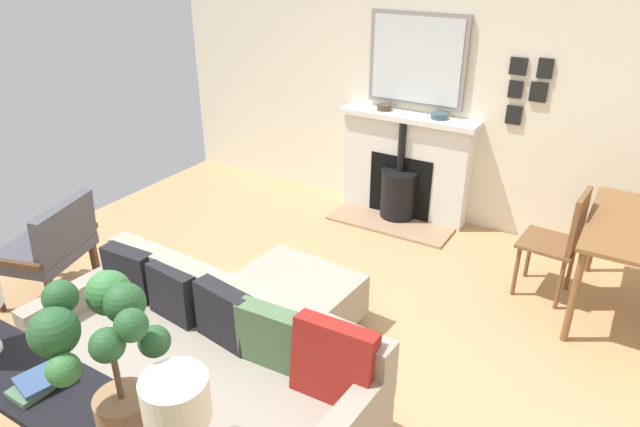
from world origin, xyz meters
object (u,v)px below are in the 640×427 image
(armchair_accent, at_px, (50,245))
(dining_chair_near_fireplace, at_px, (563,237))
(mantel_bowl_far, at_px, (439,116))
(ottoman, at_px, (300,295))
(fireplace, at_px, (404,172))
(mantel_bowl_near, at_px, (384,107))
(potted_plant, at_px, (104,341))
(sofa, at_px, (203,371))
(table_lamp_far_end, at_px, (176,403))
(console_table, at_px, (78,418))
(book_stack, at_px, (43,380))

(armchair_accent, relative_size, dining_chair_near_fireplace, 0.92)
(mantel_bowl_far, height_order, ottoman, mantel_bowl_far)
(fireplace, height_order, armchair_accent, fireplace)
(mantel_bowl_near, bearing_deg, armchair_accent, -26.89)
(mantel_bowl_near, distance_m, dining_chair_near_fireplace, 2.04)
(dining_chair_near_fireplace, bearing_deg, potted_plant, -21.50)
(potted_plant, height_order, dining_chair_near_fireplace, potted_plant)
(sofa, relative_size, table_lamp_far_end, 4.88)
(mantel_bowl_near, relative_size, mantel_bowl_far, 0.89)
(sofa, height_order, potted_plant, potted_plant)
(sofa, relative_size, console_table, 1.22)
(console_table, distance_m, book_stack, 0.23)
(book_stack, xyz_separation_m, dining_chair_near_fireplace, (-3.05, 1.64, -0.25))
(mantel_bowl_far, height_order, console_table, mantel_bowl_far)
(mantel_bowl_near, xyz_separation_m, sofa, (3.07, 0.39, -0.69))
(fireplace, distance_m, armchair_accent, 3.14)
(table_lamp_far_end, bearing_deg, console_table, -90.00)
(table_lamp_far_end, bearing_deg, ottoman, -159.63)
(fireplace, relative_size, potted_plant, 2.11)
(fireplace, height_order, console_table, fireplace)
(book_stack, distance_m, dining_chair_near_fireplace, 3.47)
(fireplace, distance_m, dining_chair_near_fireplace, 1.72)
(ottoman, bearing_deg, fireplace, -177.30)
(ottoman, distance_m, armchair_accent, 1.87)
(armchair_accent, height_order, book_stack, armchair_accent)
(book_stack, bearing_deg, console_table, 88.59)
(potted_plant, height_order, book_stack, potted_plant)
(sofa, bearing_deg, console_table, -0.72)
(console_table, height_order, table_lamp_far_end, table_lamp_far_end)
(ottoman, distance_m, table_lamp_far_end, 2.06)
(dining_chair_near_fireplace, bearing_deg, book_stack, -28.29)
(armchair_accent, relative_size, table_lamp_far_end, 1.95)
(mantel_bowl_far, relative_size, armchair_accent, 0.19)
(book_stack, bearing_deg, mantel_bowl_far, 174.52)
(mantel_bowl_far, distance_m, sofa, 3.15)
(potted_plant, bearing_deg, dining_chair_near_fireplace, 158.50)
(mantel_bowl_near, relative_size, potted_plant, 0.22)
(table_lamp_far_end, distance_m, book_stack, 0.88)
(mantel_bowl_far, relative_size, book_stack, 0.55)
(mantel_bowl_far, bearing_deg, console_table, -2.43)
(mantel_bowl_near, relative_size, sofa, 0.07)
(sofa, bearing_deg, table_lamp_far_end, 39.99)
(table_lamp_far_end, bearing_deg, sofa, -140.01)
(ottoman, relative_size, console_table, 0.50)
(mantel_bowl_near, distance_m, book_stack, 3.81)
(mantel_bowl_near, xyz_separation_m, potted_plant, (3.77, 0.63, 0.09))
(fireplace, relative_size, dining_chair_near_fireplace, 1.50)
(sofa, relative_size, ottoman, 2.45)
(sofa, distance_m, ottoman, 1.04)
(armchair_accent, xyz_separation_m, table_lamp_far_end, (1.09, 2.38, 0.59))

